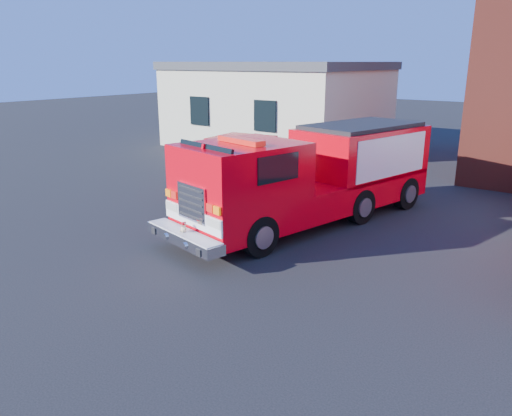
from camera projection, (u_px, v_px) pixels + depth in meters
The scene contains 4 objects.
ground at pixel (285, 248), 12.16m from camera, with size 100.00×100.00×0.00m, color black.
side_building at pixel (278, 103), 26.69m from camera, with size 10.20×8.20×4.35m.
fire_engine at pixel (314, 175), 13.80m from camera, with size 4.17×8.84×2.63m.
pickup_truck at pixel (246, 164), 17.63m from camera, with size 2.68×5.92×1.87m.
Camera 1 is at (6.19, -9.58, 4.37)m, focal length 35.00 mm.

